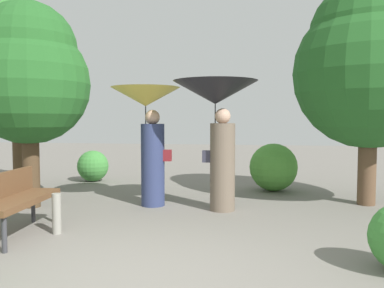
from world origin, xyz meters
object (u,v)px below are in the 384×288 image
at_px(person_left, 148,120).
at_px(park_bench, 14,197).
at_px(tree_near_right, 370,62).
at_px(person_right, 217,111).
at_px(tree_near_left, 19,63).
at_px(tree_mid_left, 29,73).
at_px(path_marker_post, 57,214).

distance_m(person_left, park_bench, 2.60).
relative_size(person_left, tree_near_right, 0.52).
bearing_deg(person_right, tree_near_left, 77.25).
bearing_deg(tree_near_left, person_right, -14.06).
bearing_deg(person_left, tree_mid_left, 104.27).
height_order(tree_mid_left, path_marker_post, tree_mid_left).
xyz_separation_m(park_bench, tree_near_left, (-1.74, 2.93, 2.18)).
distance_m(tree_near_left, path_marker_post, 4.33).
xyz_separation_m(park_bench, path_marker_post, (0.52, 0.15, -0.24)).
relative_size(park_bench, path_marker_post, 2.81).
bearing_deg(tree_near_right, park_bench, -152.18).
bearing_deg(person_right, park_bench, 127.95).
bearing_deg(tree_mid_left, tree_near_left, 127.70).
bearing_deg(tree_near_left, person_left, -16.44).
bearing_deg(tree_near_right, path_marker_post, -150.96).
xyz_separation_m(person_right, path_marker_post, (-1.98, -1.72, -1.39)).
distance_m(person_right, tree_mid_left, 3.29).
relative_size(person_left, tree_mid_left, 0.59).
distance_m(person_right, tree_near_left, 4.50).
bearing_deg(tree_near_right, tree_near_left, 178.09).
xyz_separation_m(park_bench, tree_near_right, (5.11, 2.70, 2.03)).
bearing_deg(person_right, tree_near_right, -70.94).
relative_size(person_right, tree_mid_left, 0.61).
bearing_deg(path_marker_post, tree_near_left, 129.16).
bearing_deg(path_marker_post, park_bench, -164.23).
distance_m(tree_near_right, path_marker_post, 5.72).
xyz_separation_m(person_left, path_marker_post, (-0.75, -1.89, -1.25)).
height_order(tree_near_left, tree_near_right, tree_near_right).
xyz_separation_m(tree_near_left, tree_near_right, (6.86, -0.23, -0.16)).
distance_m(person_right, path_marker_post, 2.97).
height_order(park_bench, tree_near_right, tree_near_right).
xyz_separation_m(person_left, person_right, (1.23, -0.17, 0.14)).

